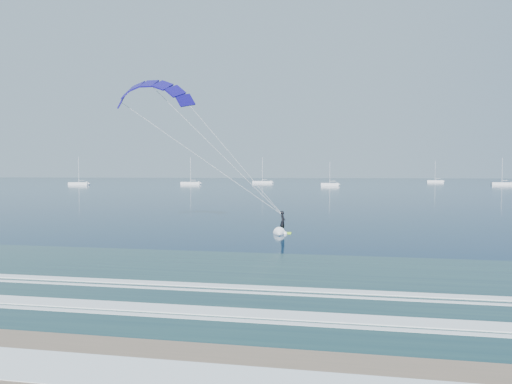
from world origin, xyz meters
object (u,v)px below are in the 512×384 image
at_px(sailboat_1, 191,183).
at_px(sailboat_5, 502,184).
at_px(sailboat_3, 330,184).
at_px(sailboat_0, 79,183).
at_px(sailboat_2, 262,182).
at_px(sailboat_4, 435,181).
at_px(kitesurfer_rig, 215,149).

height_order(sailboat_1, sailboat_5, sailboat_1).
distance_m(sailboat_1, sailboat_3, 65.65).
bearing_deg(sailboat_0, sailboat_2, 30.15).
distance_m(sailboat_0, sailboat_4, 189.39).
xyz_separation_m(kitesurfer_rig, sailboat_4, (65.13, 233.09, -7.05)).
height_order(kitesurfer_rig, sailboat_1, kitesurfer_rig).
height_order(sailboat_4, sailboat_5, sailboat_5).
distance_m(sailboat_1, sailboat_2, 40.89).
bearing_deg(sailboat_4, sailboat_3, -126.12).
xyz_separation_m(sailboat_1, sailboat_3, (64.67, -11.32, -0.02)).
height_order(kitesurfer_rig, sailboat_0, kitesurfer_rig).
xyz_separation_m(sailboat_2, sailboat_3, (35.22, -39.70, -0.02)).
height_order(sailboat_3, sailboat_4, sailboat_4).
height_order(kitesurfer_rig, sailboat_5, kitesurfer_rig).
height_order(kitesurfer_rig, sailboat_3, kitesurfer_rig).
bearing_deg(sailboat_4, kitesurfer_rig, -105.61).
relative_size(kitesurfer_rig, sailboat_2, 1.23).
bearing_deg(sailboat_3, sailboat_2, 131.58).
bearing_deg(sailboat_1, sailboat_0, -161.05).
xyz_separation_m(sailboat_0, sailboat_2, (76.85, 44.65, 0.01)).
bearing_deg(kitesurfer_rig, sailboat_5, 65.31).
bearing_deg(sailboat_5, sailboat_3, -160.34).
bearing_deg(sailboat_4, sailboat_1, -151.03).
height_order(sailboat_2, sailboat_4, sailboat_2).
height_order(sailboat_0, sailboat_2, sailboat_2).
height_order(sailboat_0, sailboat_1, sailboat_1).
height_order(sailboat_0, sailboat_4, sailboat_0).
height_order(sailboat_3, sailboat_5, sailboat_5).
height_order(sailboat_1, sailboat_4, sailboat_1).
height_order(sailboat_2, sailboat_3, sailboat_2).
distance_m(kitesurfer_rig, sailboat_2, 195.86).
xyz_separation_m(sailboat_1, sailboat_4, (122.34, 67.72, -0.00)).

